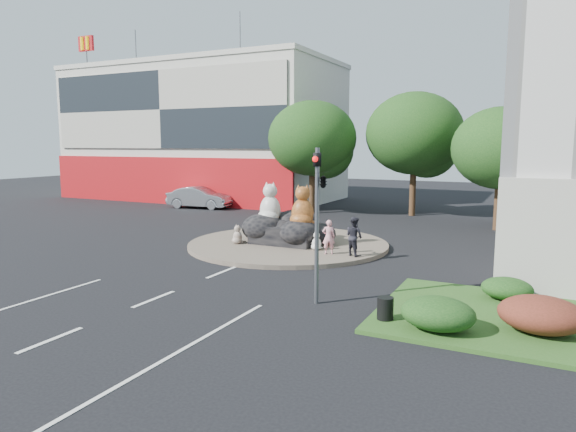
% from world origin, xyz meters
% --- Properties ---
extents(ground, '(120.00, 120.00, 0.00)m').
position_xyz_m(ground, '(0.00, 0.00, 0.00)').
color(ground, black).
rests_on(ground, ground).
extents(roundabout_island, '(10.00, 10.00, 0.20)m').
position_xyz_m(roundabout_island, '(0.00, 10.00, 0.10)').
color(roundabout_island, brown).
rests_on(roundabout_island, ground).
extents(rock_plinth, '(3.20, 2.60, 0.90)m').
position_xyz_m(rock_plinth, '(0.00, 10.00, 0.65)').
color(rock_plinth, black).
rests_on(rock_plinth, roundabout_island).
extents(shophouse_block, '(25.20, 12.30, 17.40)m').
position_xyz_m(shophouse_block, '(-18.00, 27.91, 6.18)').
color(shophouse_block, beige).
rests_on(shophouse_block, ground).
extents(grass_verge, '(10.00, 6.00, 0.12)m').
position_xyz_m(grass_verge, '(12.00, 3.00, 0.06)').
color(grass_verge, '#244E1A').
rests_on(grass_verge, ground).
extents(tree_left, '(6.46, 6.46, 8.27)m').
position_xyz_m(tree_left, '(-3.93, 22.06, 5.25)').
color(tree_left, '#382314').
rests_on(tree_left, ground).
extents(tree_mid, '(6.84, 6.84, 8.76)m').
position_xyz_m(tree_mid, '(3.07, 24.06, 5.56)').
color(tree_mid, '#382314').
rests_on(tree_mid, ground).
extents(tree_right, '(5.70, 5.70, 7.30)m').
position_xyz_m(tree_right, '(9.07, 20.06, 4.63)').
color(tree_right, '#382314').
rests_on(tree_right, ground).
extents(hedge_near_green, '(2.00, 1.60, 0.90)m').
position_xyz_m(hedge_near_green, '(9.00, 1.00, 0.57)').
color(hedge_near_green, '#133912').
rests_on(hedge_near_green, grass_verge).
extents(hedge_red, '(2.20, 1.76, 0.99)m').
position_xyz_m(hedge_red, '(11.50, 2.00, 0.61)').
color(hedge_red, '#4E2214').
rests_on(hedge_red, grass_verge).
extents(hedge_back_green, '(1.60, 1.28, 0.72)m').
position_xyz_m(hedge_back_green, '(10.50, 4.80, 0.48)').
color(hedge_back_green, '#133912').
rests_on(hedge_back_green, grass_verge).
extents(traffic_light, '(0.44, 1.24, 5.00)m').
position_xyz_m(traffic_light, '(5.10, 2.00, 3.62)').
color(traffic_light, '#595B60').
rests_on(traffic_light, ground).
extents(cat_white, '(1.40, 1.25, 2.12)m').
position_xyz_m(cat_white, '(-1.00, 9.95, 2.16)').
color(cat_white, beige).
rests_on(cat_white, rock_plinth).
extents(cat_tabby, '(1.51, 1.40, 2.09)m').
position_xyz_m(cat_tabby, '(0.95, 9.66, 2.14)').
color(cat_tabby, '#C88529').
rests_on(cat_tabby, rock_plinth).
extents(kitten_calico, '(0.70, 0.65, 0.96)m').
position_xyz_m(kitten_calico, '(-2.11, 8.59, 0.68)').
color(kitten_calico, white).
rests_on(kitten_calico, roundabout_island).
extents(kitten_white, '(0.60, 0.55, 0.87)m').
position_xyz_m(kitten_white, '(2.02, 8.92, 0.64)').
color(kitten_white, white).
rests_on(kitten_white, roundabout_island).
extents(pedestrian_pink, '(0.67, 0.57, 1.55)m').
position_xyz_m(pedestrian_pink, '(2.86, 8.33, 0.98)').
color(pedestrian_pink, pink).
rests_on(pedestrian_pink, roundabout_island).
extents(pedestrian_dark, '(1.06, 0.98, 1.74)m').
position_xyz_m(pedestrian_dark, '(4.00, 8.51, 1.07)').
color(pedestrian_dark, black).
rests_on(pedestrian_dark, roundabout_island).
extents(parked_car, '(5.40, 2.50, 1.71)m').
position_xyz_m(parked_car, '(-13.27, 20.70, 0.86)').
color(parked_car, '#9FA1A6').
rests_on(parked_car, ground).
extents(litter_bin, '(0.54, 0.54, 0.65)m').
position_xyz_m(litter_bin, '(7.50, 1.18, 0.44)').
color(litter_bin, black).
rests_on(litter_bin, grass_verge).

